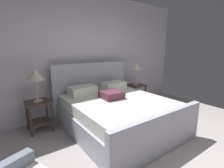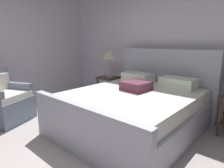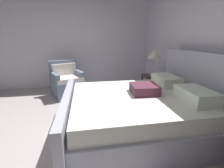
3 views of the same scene
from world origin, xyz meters
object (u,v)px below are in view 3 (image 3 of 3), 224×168
nightstand_left (152,83)px  table_lamp_left (154,54)px  bed (139,110)px  armchair (67,82)px

nightstand_left → table_lamp_left: bearing=63.4°
nightstand_left → bed: bearing=-31.6°
nightstand_left → armchair: armchair is taller
table_lamp_left → bed: bearing=-31.6°
bed → table_lamp_left: bed is taller
bed → armchair: (-1.94, -1.30, -0.00)m
nightstand_left → table_lamp_left: size_ratio=0.96×
bed → nightstand_left: 1.50m
table_lamp_left → armchair: size_ratio=0.66×
nightstand_left → armchair: (-0.65, -2.09, -0.06)m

